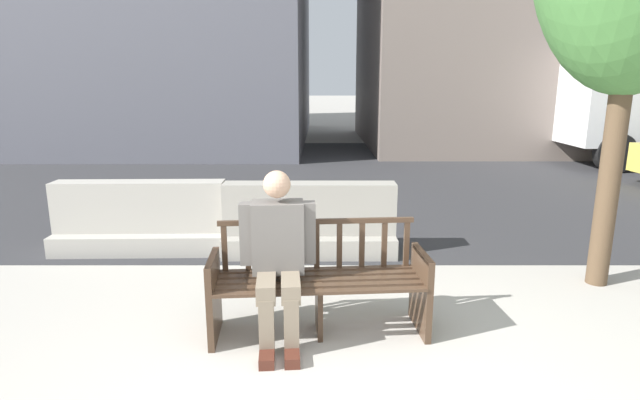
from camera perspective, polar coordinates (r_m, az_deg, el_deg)
street_asphalt at (r=11.37m, az=1.59°, el=3.14°), size 120.00×12.00×0.01m
street_bench at (r=4.00m, az=-0.07°, el=-9.70°), size 1.72×0.65×0.88m
seated_person at (r=3.84m, az=-4.72°, el=-6.08°), size 0.59×0.74×1.31m
jersey_barrier_centre at (r=5.88m, az=-1.09°, el=-2.83°), size 2.00×0.68×0.84m
jersey_barrier_left at (r=6.34m, az=-19.64°, el=-2.41°), size 2.02×0.73×0.84m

